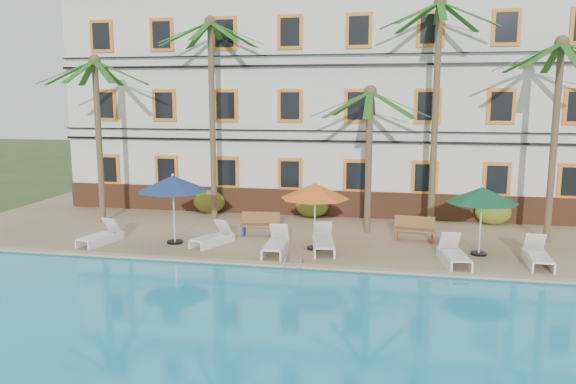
% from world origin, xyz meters
% --- Properties ---
extents(ground, '(100.00, 100.00, 0.00)m').
position_xyz_m(ground, '(0.00, 0.00, 0.00)').
color(ground, '#384C23').
rests_on(ground, ground).
extents(pool_deck, '(30.00, 12.00, 0.25)m').
position_xyz_m(pool_deck, '(0.00, 5.00, 0.12)').
color(pool_deck, tan).
rests_on(pool_deck, ground).
extents(swimming_pool, '(26.00, 12.00, 0.20)m').
position_xyz_m(swimming_pool, '(0.00, -7.00, 0.10)').
color(swimming_pool, '#1BA5D0').
rests_on(swimming_pool, ground).
extents(pool_coping, '(30.00, 0.35, 0.06)m').
position_xyz_m(pool_coping, '(0.00, -0.90, 0.28)').
color(pool_coping, tan).
rests_on(pool_coping, pool_deck).
extents(hotel_building, '(25.40, 6.44, 10.22)m').
position_xyz_m(hotel_building, '(0.00, 9.98, 5.37)').
color(hotel_building, silver).
rests_on(hotel_building, pool_deck).
extents(palm_a, '(4.61, 4.61, 7.13)m').
position_xyz_m(palm_a, '(-9.20, 3.88, 4.91)').
color(palm_a, brown).
rests_on(palm_a, pool_deck).
extents(palm_b, '(4.61, 4.61, 8.78)m').
position_xyz_m(palm_b, '(-4.66, 5.45, 5.86)').
color(palm_b, brown).
rests_on(palm_b, pool_deck).
extents(palm_c, '(4.61, 4.61, 5.85)m').
position_xyz_m(palm_c, '(2.18, 4.27, 4.15)').
color(palm_c, brown).
rests_on(palm_c, pool_deck).
extents(palm_d, '(4.61, 4.61, 9.27)m').
position_xyz_m(palm_d, '(4.73, 5.33, 6.14)').
color(palm_d, brown).
rests_on(palm_d, pool_deck).
extents(palm_e, '(4.61, 4.61, 7.55)m').
position_xyz_m(palm_e, '(8.89, 3.94, 5.16)').
color(palm_e, brown).
rests_on(palm_e, pool_deck).
extents(shrub_left, '(1.50, 0.90, 1.10)m').
position_xyz_m(shrub_left, '(-5.28, 6.60, 0.80)').
color(shrub_left, '#1A5418').
rests_on(shrub_left, pool_deck).
extents(shrub_mid, '(1.50, 0.90, 1.10)m').
position_xyz_m(shrub_mid, '(-0.43, 6.60, 0.80)').
color(shrub_mid, '#1A5418').
rests_on(shrub_mid, pool_deck).
extents(shrub_right, '(1.50, 0.90, 1.10)m').
position_xyz_m(shrub_right, '(7.38, 6.60, 0.80)').
color(shrub_right, '#1A5418').
rests_on(shrub_right, pool_deck).
extents(umbrella_blue, '(2.62, 2.62, 2.62)m').
position_xyz_m(umbrella_blue, '(-4.78, 1.13, 2.49)').
color(umbrella_blue, black).
rests_on(umbrella_blue, pool_deck).
extents(umbrella_red, '(2.47, 2.47, 2.47)m').
position_xyz_m(umbrella_red, '(0.46, 1.29, 2.36)').
color(umbrella_red, black).
rests_on(umbrella_red, pool_deck).
extents(umbrella_green, '(2.45, 2.45, 2.45)m').
position_xyz_m(umbrella_green, '(6.15, 1.63, 2.34)').
color(umbrella_green, black).
rests_on(umbrella_green, pool_deck).
extents(lounger_a, '(1.09, 1.95, 0.87)m').
position_xyz_m(lounger_a, '(-7.47, 0.59, 0.53)').
color(lounger_a, silver).
rests_on(lounger_a, pool_deck).
extents(lounger_b, '(1.32, 1.91, 0.85)m').
position_xyz_m(lounger_b, '(-3.32, 1.21, 0.53)').
color(lounger_b, silver).
rests_on(lounger_b, pool_deck).
extents(lounger_c, '(0.77, 2.00, 0.93)m').
position_xyz_m(lounger_c, '(-0.78, 0.56, 0.55)').
color(lounger_c, silver).
rests_on(lounger_c, pool_deck).
extents(lounger_d, '(1.07, 2.13, 0.96)m').
position_xyz_m(lounger_d, '(0.80, 1.13, 0.56)').
color(lounger_d, silver).
rests_on(lounger_d, pool_deck).
extents(lounger_e, '(1.00, 2.07, 0.94)m').
position_xyz_m(lounger_e, '(5.19, 0.43, 0.55)').
color(lounger_e, silver).
rests_on(lounger_e, pool_deck).
extents(lounger_f, '(0.78, 1.99, 0.93)m').
position_xyz_m(lounger_f, '(7.85, 0.76, 0.55)').
color(lounger_f, silver).
rests_on(lounger_f, pool_deck).
extents(bench_left, '(1.53, 0.60, 0.93)m').
position_xyz_m(bench_left, '(-1.92, 2.85, 0.72)').
color(bench_left, olive).
rests_on(bench_left, pool_deck).
extents(bench_right, '(1.54, 0.62, 0.93)m').
position_xyz_m(bench_right, '(4.02, 3.18, 0.72)').
color(bench_right, olive).
rests_on(bench_right, pool_deck).
extents(pool_ladder, '(0.54, 0.74, 0.74)m').
position_xyz_m(pool_ladder, '(0.12, -1.00, 0.25)').
color(pool_ladder, silver).
rests_on(pool_ladder, ground).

